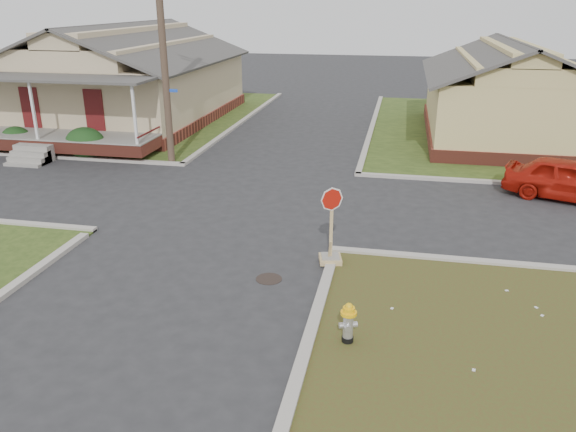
% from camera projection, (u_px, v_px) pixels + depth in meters
% --- Properties ---
extents(ground, '(120.00, 120.00, 0.00)m').
position_uv_depth(ground, '(191.00, 262.00, 14.57)').
color(ground, '#28282A').
rests_on(ground, ground).
extents(verge_far_left, '(19.00, 19.00, 0.05)m').
position_uv_depth(verge_far_left, '(92.00, 114.00, 33.44)').
color(verge_far_left, '#2E4317').
rests_on(verge_far_left, ground).
extents(curbs, '(80.00, 40.00, 0.12)m').
position_uv_depth(curbs, '(243.00, 200.00, 19.14)').
color(curbs, '#ACA59C').
rests_on(curbs, ground).
extents(manhole, '(0.64, 0.64, 0.01)m').
position_uv_depth(manhole, '(269.00, 279.00, 13.70)').
color(manhole, black).
rests_on(manhole, ground).
extents(corner_house, '(10.10, 15.50, 5.30)m').
position_uv_depth(corner_house, '(125.00, 80.00, 30.86)').
color(corner_house, brown).
rests_on(corner_house, ground).
extents(side_house_yellow, '(7.60, 11.60, 4.70)m').
position_uv_depth(side_house_yellow, '(507.00, 93.00, 27.02)').
color(side_house_yellow, brown).
rests_on(side_house_yellow, ground).
extents(utility_pole, '(1.80, 0.28, 9.00)m').
position_uv_depth(utility_pole, '(163.00, 47.00, 21.81)').
color(utility_pole, '#49352A').
rests_on(utility_pole, ground).
extents(fire_hydrant, '(0.32, 0.32, 0.86)m').
position_uv_depth(fire_hydrant, '(348.00, 321.00, 10.95)').
color(fire_hydrant, black).
rests_on(fire_hydrant, ground).
extents(stop_sign, '(0.58, 0.56, 2.03)m').
position_uv_depth(stop_sign, '(331.00, 246.00, 14.35)').
color(stop_sign, tan).
rests_on(stop_sign, ground).
extents(red_sedan, '(4.47, 2.99, 1.41)m').
position_uv_depth(red_sedan, '(569.00, 179.00, 18.95)').
color(red_sedan, '#AF180C').
rests_on(red_sedan, ground).
extents(hedge_left, '(1.39, 1.14, 1.06)m').
position_uv_depth(hedge_left, '(16.00, 138.00, 25.24)').
color(hedge_left, '#163E17').
rests_on(hedge_left, verge_far_left).
extents(hedge_right, '(1.58, 1.29, 1.21)m').
position_uv_depth(hedge_right, '(85.00, 143.00, 24.08)').
color(hedge_right, '#163E17').
rests_on(hedge_right, verge_far_left).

